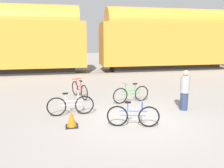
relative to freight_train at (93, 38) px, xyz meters
The scene contains 10 objects.
ground_plane 12.48m from the freight_train, 90.00° to the right, with size 80.00×80.00×0.00m, color gray.
freight_train is the anchor object (origin of this frame).
rail_near 3.03m from the freight_train, 90.00° to the right, with size 64.59×0.07×0.01m, color #4C4238.
rail_far 3.03m from the freight_train, 90.00° to the left, with size 64.59×0.07×0.01m, color #4C4238.
bicycle_silver 11.68m from the freight_train, 101.12° to the right, with size 1.74×0.46×0.89m.
bicycle_green 10.32m from the freight_train, 87.14° to the right, with size 1.77×0.52×0.88m.
bicycle_blue 12.98m from the freight_train, 91.09° to the right, with size 1.66×0.55×0.86m.
bicycle_maroon 9.23m from the freight_train, 101.29° to the right, with size 0.69×1.72×0.90m.
person_in_grey 11.87m from the freight_train, 78.80° to the right, with size 0.36×0.36×1.61m.
traffic_cone 12.81m from the freight_train, 100.08° to the right, with size 0.40×0.40×0.55m.
Camera 1 is at (-2.25, -7.00, 2.77)m, focal length 35.00 mm.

